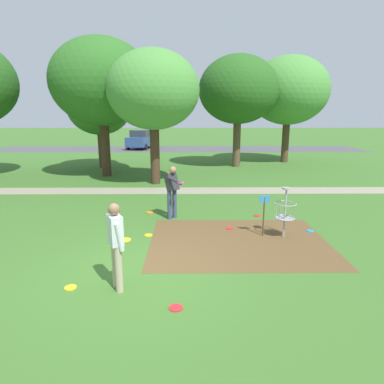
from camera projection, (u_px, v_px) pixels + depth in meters
ground_plane at (136, 272)px, 7.02m from camera, size 160.00×160.00×0.00m
dirt_tee_pad at (239, 241)px, 8.72m from camera, size 4.67×3.60×0.01m
disc_golf_basket at (283, 210)px, 8.89m from camera, size 0.98×0.58×1.39m
player_foreground_watching at (116, 242)px, 6.13m from camera, size 0.45×0.49×1.71m
player_throwing at (172, 189)px, 10.44m from camera, size 0.68×1.07×1.71m
frisbee_near_basket at (230, 228)px, 9.68m from camera, size 0.21×0.21×0.02m
frisbee_by_tee at (257, 216)px, 10.93m from camera, size 0.23×0.23×0.02m
frisbee_mid_grass at (148, 235)px, 9.15m from camera, size 0.23×0.23×0.02m
frisbee_far_left at (150, 212)px, 11.29m from camera, size 0.25×0.25×0.02m
frisbee_far_right at (176, 308)px, 5.70m from camera, size 0.24×0.24×0.02m
frisbee_scattered_a at (310, 231)px, 9.47m from camera, size 0.20×0.20×0.02m
frisbee_scattered_b at (70, 288)px, 6.37m from camera, size 0.24×0.24×0.02m
tree_near_left at (99, 108)px, 20.16m from camera, size 3.84×3.84×5.33m
tree_near_right at (153, 90)px, 15.11m from camera, size 4.28×4.28×6.22m
tree_mid_center at (238, 90)px, 20.30m from camera, size 4.92×4.92×6.90m
tree_mid_right at (102, 82)px, 17.04m from camera, size 5.26×5.26×7.17m
tree_far_center at (289, 91)px, 22.32m from camera, size 5.40×5.40×7.19m
parking_lot_strip at (177, 149)px, 32.46m from camera, size 36.00×6.00×0.01m
parked_car_leftmost at (141, 139)px, 32.51m from camera, size 2.60×4.47×1.84m
gravel_path at (163, 191)px, 14.56m from camera, size 40.00×1.27×0.00m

